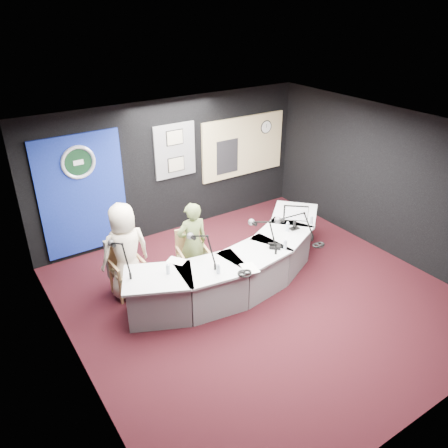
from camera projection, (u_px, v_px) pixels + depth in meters
ground at (260, 297)px, 7.61m from camera, size 6.00×6.00×0.00m
ceiling at (267, 135)px, 6.32m from camera, size 6.00×6.00×0.02m
wall_back at (173, 167)px, 9.18m from camera, size 6.00×0.02×2.80m
wall_front at (438, 332)px, 4.74m from camera, size 6.00×0.02×2.80m
wall_left at (70, 285)px, 5.49m from camera, size 0.02×6.00×2.80m
wall_right at (389, 183)px, 8.43m from camera, size 0.02×6.00×2.80m
broadcast_desk at (239, 264)px, 7.82m from camera, size 4.50×1.90×0.75m
backdrop_panel at (83, 195)px, 8.30m from camera, size 1.60×0.05×2.30m
agency_seal at (78, 162)px, 7.97m from camera, size 0.63×0.07×0.63m
seal_center at (78, 162)px, 7.97m from camera, size 0.48×0.01×0.48m
pinboard at (175, 151)px, 9.02m from camera, size 0.90×0.04×1.10m
framed_photo_upper at (175, 138)px, 8.87m from camera, size 0.34×0.02×0.27m
framed_photo_lower at (176, 164)px, 9.13m from camera, size 0.34×0.02×0.27m
booth_window_frame at (243, 146)px, 9.95m from camera, size 2.12×0.06×1.32m
booth_glow at (244, 146)px, 9.94m from camera, size 2.00×0.02×1.20m
equipment_rack at (227, 157)px, 9.78m from camera, size 0.55×0.02×0.75m
wall_clock at (266, 127)px, 10.06m from camera, size 0.28×0.01×0.28m
armchair_left at (128, 270)px, 7.49m from camera, size 0.54×0.54×0.94m
armchair_right at (193, 257)px, 7.80m from camera, size 0.66×0.66×0.99m
draped_jacket at (120, 256)px, 7.60m from camera, size 0.50×0.11×0.70m
person_man at (125, 251)px, 7.32m from camera, size 0.81×0.53×1.67m
person_woman at (192, 244)px, 7.68m from camera, size 0.59×0.42×1.52m
computer_monitor at (295, 213)px, 8.04m from camera, size 0.34×0.29×0.29m
desk_phone at (275, 246)px, 7.57m from camera, size 0.24×0.24×0.05m
headphones_near at (319, 245)px, 7.63m from camera, size 0.20×0.20×0.03m
headphones_far at (245, 273)px, 6.87m from camera, size 0.24×0.24×0.04m
paper_stack at (176, 261)px, 7.21m from camera, size 0.34×0.36×0.00m
notepad at (250, 268)px, 7.02m from camera, size 0.29×0.36×0.00m
boom_mic_a at (120, 253)px, 6.85m from camera, size 0.16×0.74×0.60m
boom_mic_b at (202, 245)px, 7.06m from camera, size 0.20×0.73×0.60m
boom_mic_c at (264, 231)px, 7.48m from camera, size 0.17×0.74×0.60m
boom_mic_d at (296, 224)px, 7.71m from camera, size 0.56×0.56×0.60m
water_bottles at (253, 247)px, 7.44m from camera, size 3.04×0.53×0.18m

